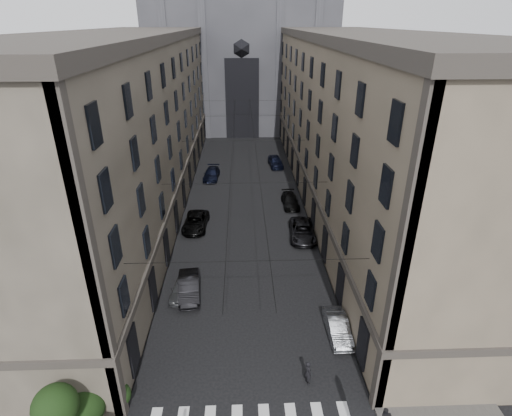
{
  "coord_description": "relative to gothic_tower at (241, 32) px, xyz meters",
  "views": [
    {
      "loc": [
        -0.26,
        -9.23,
        19.92
      ],
      "look_at": [
        0.55,
        12.44,
        9.68
      ],
      "focal_mm": 28.0,
      "sensor_mm": 36.0,
      "label": 1
    }
  ],
  "objects": [
    {
      "name": "sidewalk_left",
      "position": [
        -10.5,
        -38.96,
        -17.72
      ],
      "size": [
        7.0,
        80.0,
        0.15
      ],
      "primitive_type": "cube",
      "color": "#383533",
      "rests_on": "ground"
    },
    {
      "name": "sidewalk_right",
      "position": [
        10.5,
        -38.96,
        -17.72
      ],
      "size": [
        7.0,
        80.0,
        0.15
      ],
      "primitive_type": "cube",
      "color": "#383533",
      "rests_on": "ground"
    },
    {
      "name": "building_left",
      "position": [
        -13.44,
        -38.96,
        -8.45
      ],
      "size": [
        13.6,
        60.6,
        18.85
      ],
      "color": "#484137",
      "rests_on": "ground"
    },
    {
      "name": "building_right",
      "position": [
        13.44,
        -38.96,
        -8.45
      ],
      "size": [
        13.6,
        60.6,
        18.85
      ],
      "color": "brown",
      "rests_on": "ground"
    },
    {
      "name": "gothic_tower",
      "position": [
        0.0,
        0.0,
        0.0
      ],
      "size": [
        35.0,
        23.0,
        58.0
      ],
      "color": "#2D2D33",
      "rests_on": "ground"
    },
    {
      "name": "shrub_cluster",
      "position": [
        -8.72,
        -69.95,
        -16.0
      ],
      "size": [
        3.9,
        4.4,
        3.9
      ],
      "color": "black",
      "rests_on": "sidewalk_left"
    },
    {
      "name": "tram_wires",
      "position": [
        0.0,
        -39.33,
        -10.55
      ],
      "size": [
        14.0,
        60.0,
        0.43
      ],
      "color": "black",
      "rests_on": "ground"
    },
    {
      "name": "car_left_near",
      "position": [
        -5.16,
        -58.05,
        -17.16
      ],
      "size": [
        1.93,
        3.92,
        1.29
      ],
      "primitive_type": "imported",
      "rotation": [
        0.0,
        0.0,
        -0.11
      ],
      "color": "slate",
      "rests_on": "ground"
    },
    {
      "name": "car_left_midnear",
      "position": [
        -4.6,
        -58.12,
        -17.04
      ],
      "size": [
        2.09,
        4.72,
        1.51
      ],
      "primitive_type": "imported",
      "rotation": [
        0.0,
        0.0,
        0.11
      ],
      "color": "black",
      "rests_on": "ground"
    },
    {
      "name": "car_left_midfar",
      "position": [
        -5.21,
        -46.74,
        -17.08
      ],
      "size": [
        2.66,
        5.28,
        1.43
      ],
      "primitive_type": "imported",
      "rotation": [
        0.0,
        0.0,
        -0.06
      ],
      "color": "black",
      "rests_on": "ground"
    },
    {
      "name": "car_left_far",
      "position": [
        -4.46,
        -32.25,
        -17.1
      ],
      "size": [
        2.31,
        4.93,
        1.39
      ],
      "primitive_type": "imported",
      "rotation": [
        0.0,
        0.0,
        -0.08
      ],
      "color": "black",
      "rests_on": "ground"
    },
    {
      "name": "car_right_near",
      "position": [
        6.2,
        -62.99,
        -17.14
      ],
      "size": [
        1.46,
        4.02,
        1.32
      ],
      "primitive_type": "imported",
      "rotation": [
        0.0,
        0.0,
        0.01
      ],
      "color": "slate",
      "rests_on": "ground"
    },
    {
      "name": "car_right_midnear",
      "position": [
        5.72,
        -49.13,
        -17.04
      ],
      "size": [
        2.89,
        5.6,
        1.51
      ],
      "primitive_type": "imported",
      "rotation": [
        0.0,
        0.0,
        -0.07
      ],
      "color": "black",
      "rests_on": "ground"
    },
    {
      "name": "car_right_midfar",
      "position": [
        5.37,
        -41.51,
        -17.15
      ],
      "size": [
        1.94,
        4.5,
        1.29
      ],
      "primitive_type": "imported",
      "rotation": [
        0.0,
        0.0,
        0.03
      ],
      "color": "black",
      "rests_on": "ground"
    },
    {
      "name": "car_right_far",
      "position": [
        4.79,
        -27.5,
        -17.01
      ],
      "size": [
        2.29,
        4.78,
        1.58
      ],
      "primitive_type": "imported",
      "rotation": [
        0.0,
        0.0,
        0.1
      ],
      "color": "black",
      "rests_on": "ground"
    },
    {
      "name": "pedestrian",
      "position": [
        3.5,
        -66.96,
        -16.96
      ],
      "size": [
        0.58,
        0.71,
        1.68
      ],
      "primitive_type": "imported",
      "rotation": [
        0.0,
        0.0,
        1.91
      ],
      "color": "black",
      "rests_on": "ground"
    }
  ]
}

